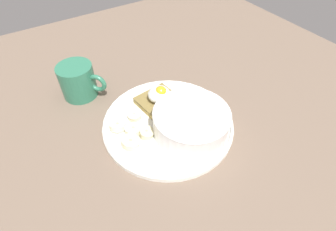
{
  "coord_description": "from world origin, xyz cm",
  "views": [
    {
      "loc": [
        19.96,
        31.29,
        42.91
      ],
      "look_at": [
        0.0,
        0.0,
        5.0
      ],
      "focal_mm": 28.0,
      "sensor_mm": 36.0,
      "label": 1
    }
  ],
  "objects_px": {
    "oatmeal_bowl": "(191,122)",
    "banana_slice_back": "(134,116)",
    "banana_slice_inner": "(147,133)",
    "coffee_mug": "(78,81)",
    "toast_slice": "(159,102)",
    "banana_slice_left": "(118,126)",
    "poached_egg": "(160,94)",
    "banana_slice_right": "(131,142)",
    "banana_slice_front": "(133,129)"
  },
  "relations": [
    {
      "from": "toast_slice",
      "to": "banana_slice_front",
      "type": "bearing_deg",
      "value": 24.63
    },
    {
      "from": "poached_egg",
      "to": "banana_slice_inner",
      "type": "xyz_separation_m",
      "value": [
        0.07,
        0.06,
        -0.02
      ]
    },
    {
      "from": "toast_slice",
      "to": "oatmeal_bowl",
      "type": "bearing_deg",
      "value": 96.81
    },
    {
      "from": "poached_egg",
      "to": "banana_slice_back",
      "type": "xyz_separation_m",
      "value": [
        0.07,
        0.01,
        -0.03
      ]
    },
    {
      "from": "oatmeal_bowl",
      "to": "toast_slice",
      "type": "distance_m",
      "value": 0.1
    },
    {
      "from": "banana_slice_front",
      "to": "coffee_mug",
      "type": "distance_m",
      "value": 0.19
    },
    {
      "from": "oatmeal_bowl",
      "to": "toast_slice",
      "type": "xyz_separation_m",
      "value": [
        0.01,
        -0.1,
        -0.02
      ]
    },
    {
      "from": "poached_egg",
      "to": "banana_slice_left",
      "type": "bearing_deg",
      "value": 7.14
    },
    {
      "from": "banana_slice_inner",
      "to": "oatmeal_bowl",
      "type": "bearing_deg",
      "value": 155.41
    },
    {
      "from": "banana_slice_inner",
      "to": "toast_slice",
      "type": "bearing_deg",
      "value": -136.61
    },
    {
      "from": "banana_slice_right",
      "to": "toast_slice",
      "type": "bearing_deg",
      "value": -147.59
    },
    {
      "from": "oatmeal_bowl",
      "to": "banana_slice_back",
      "type": "xyz_separation_m",
      "value": [
        0.08,
        -0.09,
        -0.02
      ]
    },
    {
      "from": "banana_slice_left",
      "to": "poached_egg",
      "type": "bearing_deg",
      "value": -172.86
    },
    {
      "from": "banana_slice_left",
      "to": "banana_slice_front",
      "type": "bearing_deg",
      "value": 133.54
    },
    {
      "from": "oatmeal_bowl",
      "to": "banana_slice_left",
      "type": "distance_m",
      "value": 0.15
    },
    {
      "from": "toast_slice",
      "to": "banana_slice_left",
      "type": "bearing_deg",
      "value": 7.77
    },
    {
      "from": "banana_slice_front",
      "to": "banana_slice_right",
      "type": "distance_m",
      "value": 0.03
    },
    {
      "from": "poached_egg",
      "to": "coffee_mug",
      "type": "distance_m",
      "value": 0.19
    },
    {
      "from": "banana_slice_front",
      "to": "banana_slice_inner",
      "type": "xyz_separation_m",
      "value": [
        -0.02,
        0.03,
        0.0
      ]
    },
    {
      "from": "banana_slice_left",
      "to": "banana_slice_inner",
      "type": "height_order",
      "value": "same"
    },
    {
      "from": "oatmeal_bowl",
      "to": "banana_slice_right",
      "type": "height_order",
      "value": "oatmeal_bowl"
    },
    {
      "from": "toast_slice",
      "to": "banana_slice_right",
      "type": "distance_m",
      "value": 0.12
    },
    {
      "from": "oatmeal_bowl",
      "to": "coffee_mug",
      "type": "xyz_separation_m",
      "value": [
        0.14,
        -0.24,
        0.0
      ]
    },
    {
      "from": "banana_slice_back",
      "to": "banana_slice_inner",
      "type": "xyz_separation_m",
      "value": [
        0.0,
        0.06,
        0.0
      ]
    },
    {
      "from": "toast_slice",
      "to": "banana_slice_left",
      "type": "distance_m",
      "value": 0.11
    },
    {
      "from": "banana_slice_back",
      "to": "banana_slice_inner",
      "type": "distance_m",
      "value": 0.06
    },
    {
      "from": "banana_slice_right",
      "to": "coffee_mug",
      "type": "distance_m",
      "value": 0.21
    },
    {
      "from": "poached_egg",
      "to": "banana_slice_front",
      "type": "height_order",
      "value": "poached_egg"
    },
    {
      "from": "oatmeal_bowl",
      "to": "banana_slice_right",
      "type": "xyz_separation_m",
      "value": [
        0.12,
        -0.03,
        -0.02
      ]
    },
    {
      "from": "banana_slice_inner",
      "to": "coffee_mug",
      "type": "distance_m",
      "value": 0.21
    },
    {
      "from": "poached_egg",
      "to": "banana_slice_back",
      "type": "distance_m",
      "value": 0.07
    },
    {
      "from": "toast_slice",
      "to": "banana_slice_front",
      "type": "height_order",
      "value": "toast_slice"
    },
    {
      "from": "banana_slice_back",
      "to": "banana_slice_right",
      "type": "bearing_deg",
      "value": 57.03
    },
    {
      "from": "toast_slice",
      "to": "coffee_mug",
      "type": "bearing_deg",
      "value": -46.95
    },
    {
      "from": "oatmeal_bowl",
      "to": "banana_slice_inner",
      "type": "bearing_deg",
      "value": -24.59
    },
    {
      "from": "banana_slice_back",
      "to": "banana_slice_front",
      "type": "bearing_deg",
      "value": 59.34
    },
    {
      "from": "banana_slice_front",
      "to": "coffee_mug",
      "type": "bearing_deg",
      "value": -75.51
    },
    {
      "from": "banana_slice_back",
      "to": "coffee_mug",
      "type": "height_order",
      "value": "coffee_mug"
    },
    {
      "from": "poached_egg",
      "to": "banana_slice_left",
      "type": "height_order",
      "value": "poached_egg"
    },
    {
      "from": "poached_egg",
      "to": "banana_slice_inner",
      "type": "relative_size",
      "value": 1.74
    },
    {
      "from": "oatmeal_bowl",
      "to": "banana_slice_right",
      "type": "relative_size",
      "value": 3.1
    },
    {
      "from": "poached_egg",
      "to": "banana_slice_right",
      "type": "height_order",
      "value": "poached_egg"
    },
    {
      "from": "poached_egg",
      "to": "banana_slice_inner",
      "type": "bearing_deg",
      "value": 42.67
    },
    {
      "from": "banana_slice_right",
      "to": "coffee_mug",
      "type": "bearing_deg",
      "value": -82.62
    },
    {
      "from": "oatmeal_bowl",
      "to": "banana_slice_inner",
      "type": "height_order",
      "value": "oatmeal_bowl"
    },
    {
      "from": "banana_slice_front",
      "to": "coffee_mug",
      "type": "height_order",
      "value": "coffee_mug"
    },
    {
      "from": "banana_slice_front",
      "to": "banana_slice_back",
      "type": "bearing_deg",
      "value": -120.66
    },
    {
      "from": "toast_slice",
      "to": "banana_slice_right",
      "type": "bearing_deg",
      "value": 32.41
    },
    {
      "from": "banana_slice_inner",
      "to": "poached_egg",
      "type": "bearing_deg",
      "value": -137.33
    },
    {
      "from": "banana_slice_left",
      "to": "banana_slice_right",
      "type": "distance_m",
      "value": 0.05
    }
  ]
}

